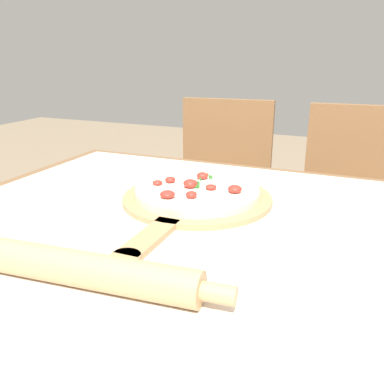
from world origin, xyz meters
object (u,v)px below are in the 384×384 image
(chair_right, at_px, (352,211))
(rolling_pin, at_px, (80,269))
(chair_left, at_px, (221,193))
(pizza_peel, at_px, (194,201))
(pizza, at_px, (197,190))

(chair_right, bearing_deg, rolling_pin, -109.92)
(rolling_pin, bearing_deg, chair_left, 98.50)
(chair_right, bearing_deg, pizza_peel, -116.03)
(chair_left, xyz_separation_m, chair_right, (0.52, 0.00, 0.00))
(pizza_peel, xyz_separation_m, pizza, (-0.00, 0.02, 0.02))
(pizza, height_order, chair_right, chair_right)
(pizza_peel, relative_size, rolling_pin, 1.10)
(pizza, xyz_separation_m, rolling_pin, (-0.02, -0.39, 0.00))
(rolling_pin, relative_size, chair_right, 0.49)
(pizza, bearing_deg, rolling_pin, -93.23)
(pizza_peel, distance_m, rolling_pin, 0.37)
(pizza_peel, distance_m, chair_left, 0.82)
(pizza, xyz_separation_m, chair_left, (-0.19, 0.74, -0.27))
(pizza, relative_size, chair_left, 0.30)
(pizza_peel, height_order, rolling_pin, rolling_pin)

